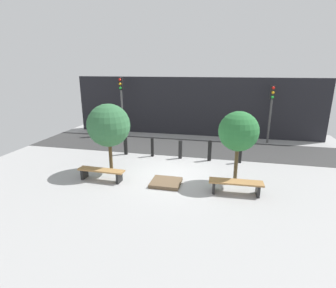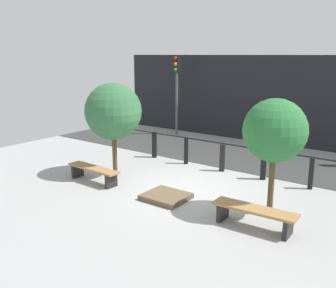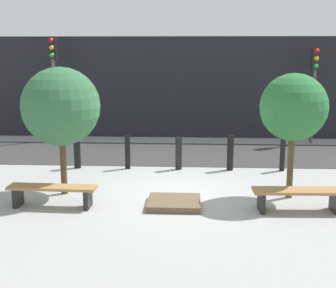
{
  "view_description": "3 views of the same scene",
  "coord_description": "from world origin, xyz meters",
  "px_view_note": "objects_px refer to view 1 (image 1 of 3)",
  "views": [
    {
      "loc": [
        2.14,
        -10.02,
        4.37
      ],
      "look_at": [
        -0.04,
        -0.37,
        1.48
      ],
      "focal_mm": 28.0,
      "sensor_mm": 36.0,
      "label": 1
    },
    {
      "loc": [
        5.69,
        -8.5,
        3.81
      ],
      "look_at": [
        -0.43,
        -0.25,
        1.34
      ],
      "focal_mm": 40.0,
      "sensor_mm": 36.0,
      "label": 2
    },
    {
      "loc": [
        0.39,
        -10.6,
        3.38
      ],
      "look_at": [
        -0.14,
        -0.76,
        1.34
      ],
      "focal_mm": 50.0,
      "sensor_mm": 36.0,
      "label": 3
    }
  ],
  "objects_px": {
    "bollard_far_right": "(240,153)",
    "bollard_right": "(210,151)",
    "bollard_left": "(152,147)",
    "bollard_far_left": "(126,145)",
    "tree_behind_left_bench": "(109,125)",
    "traffic_light_mid_west": "(271,104)",
    "traffic_light_west": "(121,96)",
    "bench_left": "(101,172)",
    "tree_behind_right_bench": "(239,132)",
    "bollard_center": "(180,150)",
    "bench_right": "(236,185)",
    "planter_bed": "(166,183)"
  },
  "relations": [
    {
      "from": "bollard_far_left",
      "to": "traffic_light_west",
      "type": "relative_size",
      "value": 0.26
    },
    {
      "from": "bench_right",
      "to": "planter_bed",
      "type": "height_order",
      "value": "bench_right"
    },
    {
      "from": "bollard_center",
      "to": "bollard_right",
      "type": "relative_size",
      "value": 0.92
    },
    {
      "from": "bench_left",
      "to": "bench_right",
      "type": "height_order",
      "value": "bench_right"
    },
    {
      "from": "bench_right",
      "to": "planter_bed",
      "type": "xyz_separation_m",
      "value": [
        -2.61,
        0.2,
        -0.28
      ]
    },
    {
      "from": "bollard_far_right",
      "to": "bollard_left",
      "type": "bearing_deg",
      "value": 180.0
    },
    {
      "from": "bollard_far_left",
      "to": "bollard_far_right",
      "type": "distance_m",
      "value": 5.78
    },
    {
      "from": "planter_bed",
      "to": "bollard_far_right",
      "type": "relative_size",
      "value": 1.21
    },
    {
      "from": "bollard_far_left",
      "to": "bollard_right",
      "type": "distance_m",
      "value": 4.34
    },
    {
      "from": "planter_bed",
      "to": "bench_left",
      "type": "bearing_deg",
      "value": -175.63
    },
    {
      "from": "bollard_left",
      "to": "traffic_light_mid_west",
      "type": "bearing_deg",
      "value": 32.73
    },
    {
      "from": "tree_behind_right_bench",
      "to": "bollard_far_left",
      "type": "xyz_separation_m",
      "value": [
        -5.51,
        2.39,
        -1.59
      ]
    },
    {
      "from": "bollard_center",
      "to": "bollard_left",
      "type": "bearing_deg",
      "value": 180.0
    },
    {
      "from": "bench_left",
      "to": "bollard_far_left",
      "type": "distance_m",
      "value": 3.34
    },
    {
      "from": "bollard_far_right",
      "to": "traffic_light_mid_west",
      "type": "relative_size",
      "value": 0.28
    },
    {
      "from": "tree_behind_left_bench",
      "to": "traffic_light_west",
      "type": "distance_m",
      "value": 6.64
    },
    {
      "from": "bollard_right",
      "to": "bollard_center",
      "type": "bearing_deg",
      "value": 180.0
    },
    {
      "from": "bollard_center",
      "to": "traffic_light_mid_west",
      "type": "bearing_deg",
      "value": 40.14
    },
    {
      "from": "bollard_right",
      "to": "bench_right",
      "type": "bearing_deg",
      "value": -70.61
    },
    {
      "from": "bollard_far_left",
      "to": "bollard_right",
      "type": "bearing_deg",
      "value": 0.0
    },
    {
      "from": "planter_bed",
      "to": "tree_behind_left_bench",
      "type": "xyz_separation_m",
      "value": [
        -2.61,
        0.73,
        1.99
      ]
    },
    {
      "from": "traffic_light_west",
      "to": "traffic_light_mid_west",
      "type": "distance_m",
      "value": 9.27
    },
    {
      "from": "bollard_center",
      "to": "traffic_light_mid_west",
      "type": "height_order",
      "value": "traffic_light_mid_west"
    },
    {
      "from": "bench_left",
      "to": "tree_behind_left_bench",
      "type": "relative_size",
      "value": 0.65
    },
    {
      "from": "tree_behind_left_bench",
      "to": "bollard_left",
      "type": "bearing_deg",
      "value": 63.93
    },
    {
      "from": "bollard_left",
      "to": "planter_bed",
      "type": "bearing_deg",
      "value": -65.16
    },
    {
      "from": "bench_left",
      "to": "bollard_center",
      "type": "xyz_separation_m",
      "value": [
        2.61,
        3.32,
        0.12
      ]
    },
    {
      "from": "planter_bed",
      "to": "traffic_light_mid_west",
      "type": "distance_m",
      "value": 8.73
    },
    {
      "from": "tree_behind_left_bench",
      "to": "bollard_far_right",
      "type": "height_order",
      "value": "tree_behind_left_bench"
    },
    {
      "from": "bench_right",
      "to": "traffic_light_mid_west",
      "type": "xyz_separation_m",
      "value": [
        2.02,
        7.23,
        2.01
      ]
    },
    {
      "from": "bench_left",
      "to": "bollard_center",
      "type": "height_order",
      "value": "bollard_center"
    },
    {
      "from": "bollard_far_left",
      "to": "bench_right",
      "type": "bearing_deg",
      "value": -31.11
    },
    {
      "from": "bollard_right",
      "to": "traffic_light_mid_west",
      "type": "height_order",
      "value": "traffic_light_mid_west"
    },
    {
      "from": "bollard_far_right",
      "to": "bench_right",
      "type": "bearing_deg",
      "value": -94.76
    },
    {
      "from": "tree_behind_left_bench",
      "to": "bollard_right",
      "type": "height_order",
      "value": "tree_behind_left_bench"
    },
    {
      "from": "tree_behind_left_bench",
      "to": "tree_behind_right_bench",
      "type": "bearing_deg",
      "value": 0.0
    },
    {
      "from": "bench_left",
      "to": "bollard_left",
      "type": "xyz_separation_m",
      "value": [
        1.17,
        3.32,
        0.14
      ]
    },
    {
      "from": "planter_bed",
      "to": "bollard_far_right",
      "type": "bearing_deg",
      "value": 47.2
    },
    {
      "from": "bollard_left",
      "to": "tree_behind_left_bench",
      "type": "bearing_deg",
      "value": -116.07
    },
    {
      "from": "bollard_left",
      "to": "bollard_right",
      "type": "bearing_deg",
      "value": 0.0
    },
    {
      "from": "traffic_light_west",
      "to": "bollard_left",
      "type": "bearing_deg",
      "value": -50.8
    },
    {
      "from": "bench_left",
      "to": "tree_behind_left_bench",
      "type": "bearing_deg",
      "value": 92.03
    },
    {
      "from": "tree_behind_left_bench",
      "to": "tree_behind_right_bench",
      "type": "distance_m",
      "value": 5.23
    },
    {
      "from": "bench_left",
      "to": "tree_behind_right_bench",
      "type": "bearing_deg",
      "value": 12.15
    },
    {
      "from": "planter_bed",
      "to": "bollard_far_left",
      "type": "distance_m",
      "value": 4.28
    },
    {
      "from": "tree_behind_right_bench",
      "to": "bench_right",
      "type": "bearing_deg",
      "value": -90.0
    },
    {
      "from": "bollard_far_right",
      "to": "bollard_right",
      "type": "bearing_deg",
      "value": 180.0
    },
    {
      "from": "tree_behind_left_bench",
      "to": "bollard_far_left",
      "type": "relative_size",
      "value": 3.06
    },
    {
      "from": "planter_bed",
      "to": "bollard_right",
      "type": "height_order",
      "value": "bollard_right"
    },
    {
      "from": "bollard_far_right",
      "to": "bollard_far_left",
      "type": "bearing_deg",
      "value": 180.0
    }
  ]
}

